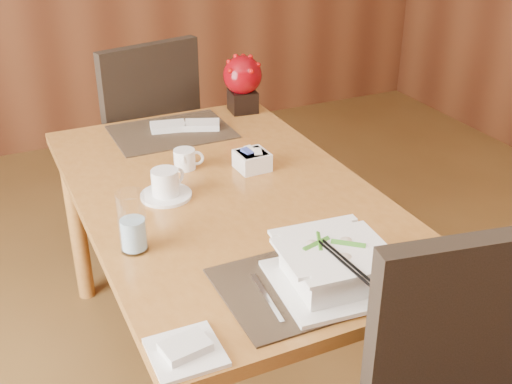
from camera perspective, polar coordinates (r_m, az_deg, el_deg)
name	(u,v)px	position (r m, az deg, el deg)	size (l,w,h in m)	color
dining_table	(227,218)	(2.11, -2.63, -2.31)	(0.90, 1.50, 0.75)	#AA6D2F
placemat_near	(310,282)	(1.64, 4.80, -8.01)	(0.45, 0.33, 0.01)	black
placemat_far	(172,132)	(2.53, -7.49, 5.33)	(0.45, 0.33, 0.01)	black
soup_setting	(332,267)	(1.60, 6.77, -6.64)	(0.31, 0.31, 0.11)	white
coffee_cup	(165,186)	(2.03, -8.05, 0.57)	(0.16, 0.16, 0.09)	white
water_glass	(132,222)	(1.75, -10.94, -2.63)	(0.08, 0.08, 0.17)	silver
creamer_jug	(185,159)	(2.21, -6.37, 2.92)	(0.10, 0.10, 0.07)	white
sugar_caddy	(252,161)	(2.20, -0.35, 2.81)	(0.10, 0.10, 0.06)	white
berry_decor	(243,80)	(2.69, -1.21, 9.90)	(0.16, 0.16, 0.24)	black
napkins_far	(188,126)	(2.54, -6.10, 5.89)	(0.27, 0.10, 0.02)	white
bread_plate	(186,352)	(1.43, -6.27, -13.97)	(0.15, 0.15, 0.01)	white
far_chair	(141,136)	(2.97, -10.15, 4.92)	(0.57, 0.57, 1.02)	black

